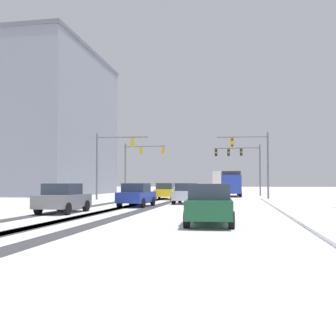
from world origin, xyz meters
The scene contains 16 objects.
wheel_track_left_lane centered at (-0.41, 17.70, 0.00)m, with size 0.86×38.94×0.01m, color #424247.
wheel_track_right_lane centered at (-2.26, 17.70, 0.00)m, with size 0.84×38.94×0.01m, color #424247.
wheel_track_center centered at (-2.40, 17.70, 0.00)m, with size 0.75×38.94×0.01m, color #424247.
wheel_track_oncoming centered at (-4.84, 17.70, 0.00)m, with size 0.92×38.94×0.01m, color #424247.
sidewalk_kerb_right centered at (9.66, 15.93, 0.06)m, with size 4.00×38.94×0.12m, color white.
traffic_signal_near_right centered at (6.96, 33.32, 4.36)m, with size 4.93×0.53×6.50m.
traffic_signal_far_right centered at (5.91, 45.50, 4.79)m, with size 5.93×0.55×6.50m.
traffic_signal_far_left centered at (-6.52, 41.32, 4.60)m, with size 5.14×0.54×6.50m.
traffic_signal_near_left centered at (-6.89, 31.49, 4.37)m, with size 5.17×0.56×6.50m.
car_yellow_cab_lead centered at (-1.69, 32.91, 0.82)m, with size 1.96×4.16×1.62m.
car_silver_second centered at (1.38, 25.50, 0.82)m, with size 1.97×4.17×1.62m.
car_blue_third centered at (-1.60, 21.28, 0.82)m, with size 2.00×4.18×1.62m.
car_grey_fourth centered at (-4.18, 15.19, 0.82)m, with size 1.84×4.10×1.62m.
car_dark_green_fifth centered at (4.14, 10.57, 0.82)m, with size 1.98×4.17×1.62m.
bus_oncoming centered at (3.05, 57.62, 1.99)m, with size 2.78×11.03×3.38m.
box_truck_delivery centered at (4.61, 42.57, 1.63)m, with size 2.56×7.49×3.02m.
Camera 1 is at (5.15, -4.79, 1.67)m, focal length 41.38 mm.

